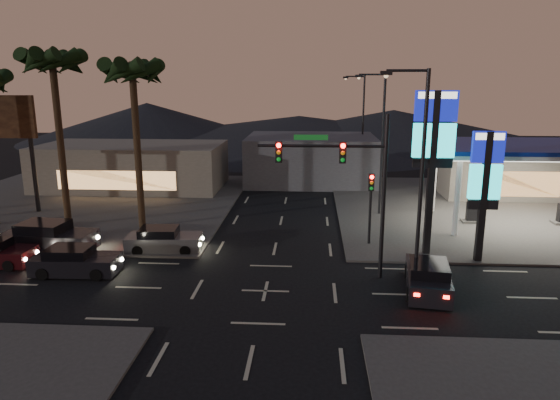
# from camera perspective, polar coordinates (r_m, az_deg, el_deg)

# --- Properties ---
(ground) EXTENTS (140.00, 140.00, 0.00)m
(ground) POSITION_cam_1_polar(r_m,az_deg,el_deg) (23.45, -1.69, -10.36)
(ground) COLOR black
(ground) RESTS_ON ground
(corner_lot_ne) EXTENTS (24.00, 24.00, 0.12)m
(corner_lot_ne) POSITION_cam_1_polar(r_m,az_deg,el_deg) (40.98, 23.45, -0.96)
(corner_lot_ne) COLOR #47443F
(corner_lot_ne) RESTS_ON ground
(corner_lot_nw) EXTENTS (24.00, 24.00, 0.12)m
(corner_lot_nw) POSITION_cam_1_polar(r_m,az_deg,el_deg) (42.54, -21.56, -0.29)
(corner_lot_nw) COLOR #47443F
(corner_lot_nw) RESTS_ON ground
(gas_station) EXTENTS (12.20, 8.20, 5.47)m
(gas_station) POSITION_cam_1_polar(r_m,az_deg,el_deg) (36.43, 26.26, 5.15)
(gas_station) COLOR silver
(gas_station) RESTS_ON ground
(convenience_store) EXTENTS (10.00, 6.00, 4.00)m
(convenience_store) POSITION_cam_1_polar(r_m,az_deg,el_deg) (45.88, 23.97, 2.91)
(convenience_store) COLOR #726B5B
(convenience_store) RESTS_ON ground
(pylon_sign_tall) EXTENTS (2.20, 0.35, 9.00)m
(pylon_sign_tall) POSITION_cam_1_polar(r_m,az_deg,el_deg) (27.80, 17.17, 6.51)
(pylon_sign_tall) COLOR black
(pylon_sign_tall) RESTS_ON ground
(pylon_sign_short) EXTENTS (1.60, 0.35, 7.00)m
(pylon_sign_short) POSITION_cam_1_polar(r_m,az_deg,el_deg) (27.79, 22.41, 2.46)
(pylon_sign_short) COLOR black
(pylon_sign_short) RESTS_ON ground
(traffic_signal_mast) EXTENTS (6.10, 0.39, 8.00)m
(traffic_signal_mast) POSITION_cam_1_polar(r_m,az_deg,el_deg) (23.80, 7.73, 3.07)
(traffic_signal_mast) COLOR black
(traffic_signal_mast) RESTS_ON ground
(pedestal_signal) EXTENTS (0.32, 0.39, 4.30)m
(pedestal_signal) POSITION_cam_1_polar(r_m,az_deg,el_deg) (29.29, 10.33, 0.32)
(pedestal_signal) COLOR black
(pedestal_signal) RESTS_ON ground
(streetlight_near) EXTENTS (2.14, 0.25, 10.00)m
(streetlight_near) POSITION_cam_1_polar(r_m,az_deg,el_deg) (23.17, 15.47, 3.65)
(streetlight_near) COLOR black
(streetlight_near) RESTS_ON ground
(streetlight_mid) EXTENTS (2.14, 0.25, 10.00)m
(streetlight_mid) POSITION_cam_1_polar(r_m,az_deg,el_deg) (35.88, 11.33, 7.19)
(streetlight_mid) COLOR black
(streetlight_mid) RESTS_ON ground
(streetlight_far) EXTENTS (2.14, 0.25, 10.00)m
(streetlight_far) POSITION_cam_1_polar(r_m,az_deg,el_deg) (49.73, 9.23, 8.94)
(streetlight_far) COLOR black
(streetlight_far) RESTS_ON ground
(palm_a) EXTENTS (4.41, 4.41, 10.86)m
(palm_a) POSITION_cam_1_polar(r_m,az_deg,el_deg) (32.78, -16.46, 12.84)
(palm_a) COLOR black
(palm_a) RESTS_ON ground
(palm_b) EXTENTS (4.41, 4.41, 11.46)m
(palm_b) POSITION_cam_1_polar(r_m,az_deg,el_deg) (34.79, -24.49, 13.11)
(palm_b) COLOR black
(palm_b) RESTS_ON ground
(building_far_west) EXTENTS (16.00, 8.00, 4.00)m
(building_far_west) POSITION_cam_1_polar(r_m,az_deg,el_deg) (46.83, -16.47, 3.71)
(building_far_west) COLOR #726B5B
(building_far_west) RESTS_ON ground
(building_far_mid) EXTENTS (12.00, 9.00, 4.40)m
(building_far_mid) POSITION_cam_1_polar(r_m,az_deg,el_deg) (47.92, 3.56, 4.69)
(building_far_mid) COLOR #4C4C51
(building_far_mid) RESTS_ON ground
(hill_left) EXTENTS (40.00, 40.00, 6.00)m
(hill_left) POSITION_cam_1_polar(r_m,az_deg,el_deg) (85.98, -14.87, 8.68)
(hill_left) COLOR black
(hill_left) RESTS_ON ground
(hill_right) EXTENTS (50.00, 50.00, 5.00)m
(hill_right) POSITION_cam_1_polar(r_m,az_deg,el_deg) (82.68, 12.78, 8.28)
(hill_right) COLOR black
(hill_right) RESTS_ON ground
(hill_center) EXTENTS (60.00, 60.00, 4.00)m
(hill_center) POSITION_cam_1_polar(r_m,az_deg,el_deg) (81.73, 2.22, 8.18)
(hill_center) COLOR black
(hill_center) RESTS_ON ground
(car_lane_a_front) EXTENTS (4.38, 1.93, 1.41)m
(car_lane_a_front) POSITION_cam_1_polar(r_m,az_deg,el_deg) (27.17, -22.41, -6.53)
(car_lane_a_front) COLOR black
(car_lane_a_front) RESTS_ON ground
(car_lane_b_front) EXTENTS (4.38, 2.05, 1.39)m
(car_lane_b_front) POSITION_cam_1_polar(r_m,az_deg,el_deg) (29.19, -13.21, -4.51)
(car_lane_b_front) COLOR #5C5D5F
(car_lane_b_front) RESTS_ON ground
(car_lane_b_mid) EXTENTS (5.30, 2.54, 1.68)m
(car_lane_b_mid) POSITION_cam_1_polar(r_m,az_deg,el_deg) (31.39, -24.91, -3.91)
(car_lane_b_mid) COLOR black
(car_lane_b_mid) RESTS_ON ground
(suv_station) EXTENTS (2.45, 4.60, 1.46)m
(suv_station) POSITION_cam_1_polar(r_m,az_deg,el_deg) (24.14, 16.53, -8.47)
(suv_station) COLOR black
(suv_station) RESTS_ON ground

